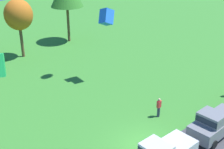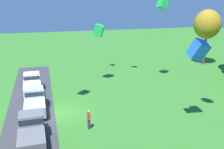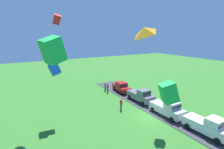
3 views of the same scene
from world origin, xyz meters
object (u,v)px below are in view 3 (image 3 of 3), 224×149
(car_pickup_far_end, at_px, (209,126))
(kite_diamond_mid_center, at_px, (144,31))
(person_beside_suv, at_px, (105,86))
(kite_box_low_drifter, at_px, (53,50))
(person_on_lawn, at_px, (121,104))
(car_pickup_mid_row, at_px, (141,95))
(kite_box_high_left, at_px, (57,19))
(person_watching_sky, at_px, (108,88))
(kite_box_topmost, at_px, (169,92))
(kite_box_high_right, at_px, (54,69))
(car_pickup_by_flagpole, at_px, (168,108))
(car_sedan_near_entrance, at_px, (122,87))

(car_pickup_far_end, relative_size, kite_diamond_mid_center, 4.77)
(person_beside_suv, height_order, kite_box_low_drifter, kite_box_low_drifter)
(person_on_lawn, distance_m, kite_diamond_mid_center, 18.48)
(car_pickup_mid_row, height_order, kite_box_high_left, kite_box_high_left)
(person_on_lawn, distance_m, kite_box_high_left, 14.49)
(person_beside_suv, xyz_separation_m, kite_box_low_drifter, (-19.25, 13.14, 9.08))
(person_watching_sky, distance_m, kite_box_topmost, 20.98)
(kite_box_high_right, xyz_separation_m, kite_diamond_mid_center, (-15.19, -1.03, 4.27))
(kite_box_high_right, height_order, kite_diamond_mid_center, kite_diamond_mid_center)
(person_on_lawn, bearing_deg, kite_box_high_left, 61.46)
(person_beside_suv, bearing_deg, person_watching_sky, 175.33)
(kite_box_high_right, height_order, kite_box_high_left, kite_box_high_left)
(kite_box_topmost, bearing_deg, kite_diamond_mid_center, 115.42)
(car_pickup_by_flagpole, bearing_deg, kite_box_low_drifter, 109.41)
(person_on_lawn, distance_m, kite_box_topmost, 13.38)
(car_pickup_mid_row, xyz_separation_m, car_sedan_near_entrance, (5.79, 0.05, -0.07))
(car_sedan_near_entrance, distance_m, person_beside_suv, 3.23)
(kite_box_high_right, relative_size, kite_diamond_mid_center, 1.36)
(car_pickup_mid_row, distance_m, kite_box_topmost, 15.93)
(person_on_lawn, relative_size, kite_box_high_left, 1.47)
(car_pickup_by_flagpole, xyz_separation_m, kite_box_low_drifter, (-5.43, 15.40, 8.85))
(car_pickup_far_end, xyz_separation_m, kite_box_topmost, (-1.36, 8.19, 5.59))
(person_beside_suv, xyz_separation_m, kite_box_high_left, (-5.01, 9.53, 11.78))
(car_pickup_mid_row, bearing_deg, car_pickup_far_end, -178.95)
(person_on_lawn, xyz_separation_m, kite_box_high_right, (1.66, 8.64, 5.77))
(person_watching_sky, bearing_deg, person_on_lawn, 165.51)
(kite_diamond_mid_center, bearing_deg, person_beside_suv, -23.34)
(car_pickup_by_flagpole, xyz_separation_m, kite_box_high_left, (8.81, 11.80, 11.55))
(car_pickup_by_flagpole, relative_size, person_beside_suv, 2.93)
(car_sedan_near_entrance, relative_size, person_watching_sky, 2.64)
(car_pickup_far_end, bearing_deg, car_pickup_mid_row, 1.05)
(car_pickup_far_end, height_order, person_beside_suv, car_pickup_far_end)
(car_pickup_far_end, relative_size, kite_box_high_left, 4.35)
(person_on_lawn, height_order, person_beside_suv, same)
(car_pickup_far_end, bearing_deg, person_watching_sky, 8.58)
(car_pickup_far_end, xyz_separation_m, kite_box_low_drifter, (-0.02, 15.76, 8.85))
(car_pickup_far_end, distance_m, kite_box_high_right, 18.72)
(car_sedan_near_entrance, xyz_separation_m, person_watching_sky, (1.00, 2.47, -0.16))
(kite_box_topmost, bearing_deg, car_pickup_mid_row, -32.34)
(car_pickup_far_end, height_order, car_pickup_mid_row, same)
(car_pickup_by_flagpole, relative_size, kite_box_high_left, 4.32)
(car_pickup_far_end, distance_m, kite_box_low_drifter, 18.08)
(car_pickup_by_flagpole, height_order, person_beside_suv, car_pickup_by_flagpole)
(kite_box_topmost, relative_size, kite_diamond_mid_center, 1.33)
(car_pickup_mid_row, distance_m, kite_box_low_drifter, 21.15)
(car_pickup_mid_row, height_order, car_sedan_near_entrance, car_pickup_mid_row)
(kite_box_topmost, height_order, kite_diamond_mid_center, kite_diamond_mid_center)
(person_beside_suv, bearing_deg, kite_diamond_mid_center, 156.66)
(car_sedan_near_entrance, height_order, kite_box_low_drifter, kite_box_low_drifter)
(person_on_lawn, distance_m, kite_box_high_right, 10.53)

